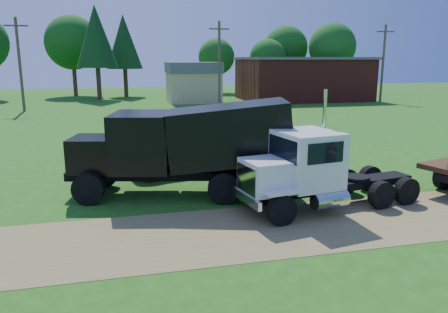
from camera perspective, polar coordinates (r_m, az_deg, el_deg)
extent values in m
plane|color=#1F5713|center=(13.94, 8.49, -9.05)|extent=(140.00, 140.00, 0.00)
cube|color=brown|center=(13.93, 8.49, -9.03)|extent=(120.00, 4.20, 0.01)
cube|color=black|center=(15.93, 13.84, -3.79)|extent=(6.72, 1.92, 0.27)
cylinder|color=black|center=(13.86, 7.54, -6.98)|extent=(1.02, 0.47, 0.98)
cylinder|color=black|center=(13.86, 7.54, -6.98)|extent=(0.39, 0.38, 0.34)
cylinder|color=black|center=(15.44, 3.94, -4.83)|extent=(1.02, 0.47, 0.98)
cylinder|color=black|center=(15.44, 3.94, -4.83)|extent=(0.39, 0.38, 0.34)
cylinder|color=black|center=(16.19, 19.87, -4.74)|extent=(1.02, 0.47, 0.98)
cylinder|color=black|center=(16.19, 19.87, -4.74)|extent=(0.39, 0.38, 0.34)
cylinder|color=black|center=(17.56, 15.66, -3.12)|extent=(1.02, 0.47, 0.98)
cylinder|color=black|center=(17.56, 15.66, -3.12)|extent=(0.39, 0.38, 0.34)
cylinder|color=black|center=(16.98, 22.74, -4.18)|extent=(1.02, 0.47, 0.98)
cylinder|color=black|center=(16.98, 22.74, -4.18)|extent=(0.39, 0.38, 0.34)
cylinder|color=black|center=(18.29, 18.50, -2.68)|extent=(1.02, 0.47, 0.98)
cylinder|color=black|center=(18.29, 18.50, -2.68)|extent=(0.39, 0.38, 0.34)
cube|color=silver|center=(14.40, 5.87, -2.47)|extent=(1.83, 1.75, 1.07)
cube|color=silver|center=(14.06, 3.01, -2.99)|extent=(0.29, 1.33, 0.89)
cube|color=silver|center=(14.22, 2.82, -5.43)|extent=(0.46, 2.04, 0.27)
cube|color=silver|center=(15.02, 10.66, -0.25)|extent=(2.19, 2.41, 1.87)
cube|color=black|center=(14.46, 7.70, 0.98)|extent=(0.33, 1.76, 0.76)
cube|color=black|center=(14.08, 13.15, 0.44)|extent=(1.32, 0.25, 0.67)
cube|color=black|center=(15.83, 8.57, 1.97)|extent=(1.32, 0.25, 0.67)
cube|color=silver|center=(13.68, 7.61, -4.70)|extent=(1.12, 0.57, 0.09)
cube|color=silver|center=(15.27, 3.97, -2.77)|extent=(1.12, 0.57, 0.09)
cylinder|color=silver|center=(14.72, 13.70, -5.52)|extent=(1.32, 0.73, 0.53)
cylinder|color=silver|center=(15.95, 12.78, 1.22)|extent=(0.14, 0.14, 4.09)
cylinder|color=black|center=(16.53, 16.84, -2.64)|extent=(1.12, 1.12, 0.11)
cube|color=black|center=(16.74, -5.87, -2.22)|extent=(8.44, 2.91, 0.32)
cylinder|color=black|center=(16.35, -17.30, -4.07)|extent=(1.21, 0.62, 1.16)
cylinder|color=black|center=(16.35, -17.30, -4.07)|extent=(0.48, 0.47, 0.41)
cylinder|color=black|center=(18.40, -15.40, -2.10)|extent=(1.21, 0.62, 1.16)
cylinder|color=black|center=(18.40, -15.40, -2.10)|extent=(0.48, 0.47, 0.41)
cylinder|color=black|center=(15.69, -0.03, -4.18)|extent=(1.21, 0.62, 1.16)
cylinder|color=black|center=(15.69, -0.03, -4.18)|extent=(0.48, 0.47, 0.41)
cylinder|color=black|center=(17.81, -0.14, -2.11)|extent=(1.21, 0.62, 1.16)
cylinder|color=black|center=(17.81, -0.14, -2.11)|extent=(0.48, 0.47, 0.41)
cylinder|color=black|center=(15.76, 4.96, -4.14)|extent=(1.21, 0.62, 1.16)
cylinder|color=black|center=(15.76, 4.96, -4.14)|extent=(0.48, 0.47, 0.41)
cylinder|color=black|center=(17.88, 4.25, -2.09)|extent=(1.21, 0.62, 1.16)
cylinder|color=black|center=(17.88, 4.25, -2.09)|extent=(0.48, 0.47, 0.41)
cube|color=black|center=(17.09, -16.17, 0.37)|extent=(2.25, 2.17, 1.26)
cube|color=silver|center=(17.38, -19.17, 0.18)|extent=(0.43, 1.56, 1.05)
cube|color=black|center=(16.64, -10.66, 1.99)|extent=(2.62, 2.93, 2.10)
cube|color=black|center=(16.76, -14.21, 3.55)|extent=(0.52, 2.06, 0.84)
cube|color=black|center=(16.36, 0.65, 2.97)|extent=(5.06, 3.49, 2.56)
imported|color=#D04109|center=(20.17, -5.49, -0.10)|extent=(5.28, 3.20, 1.37)
cylinder|color=black|center=(19.61, 26.83, -2.25)|extent=(1.12, 0.62, 1.08)
imported|color=#999999|center=(23.23, 6.50, 1.96)|extent=(0.96, 0.84, 1.68)
cube|color=maroon|center=(56.88, 10.23, 9.84)|extent=(15.00, 10.00, 5.00)
cube|color=#56565B|center=(56.82, 10.33, 12.51)|extent=(15.40, 10.40, 0.30)
cube|color=tan|center=(52.83, -4.00, 9.04)|extent=(6.00, 5.00, 3.60)
cube|color=#56565B|center=(52.73, -4.04, 11.54)|extent=(6.20, 5.40, 1.20)
cylinder|color=#483C29|center=(47.80, -25.11, 10.76)|extent=(0.28, 0.28, 9.00)
cube|color=#483C29|center=(47.89, -25.54, 15.17)|extent=(2.20, 0.14, 0.14)
cylinder|color=#483C29|center=(48.22, -0.61, 11.94)|extent=(0.28, 0.28, 9.00)
cube|color=#483C29|center=(48.32, -0.63, 16.33)|extent=(2.20, 0.14, 0.14)
cylinder|color=#483C29|center=(56.28, 20.04, 11.30)|extent=(0.28, 0.28, 9.00)
cube|color=#483C29|center=(56.36, 20.34, 15.05)|extent=(2.20, 0.14, 0.14)
cylinder|color=#372316|center=(65.47, -18.88, 9.24)|extent=(0.56, 0.56, 3.91)
sphere|color=#114712|center=(65.43, -19.22, 13.87)|extent=(7.37, 7.37, 7.37)
cylinder|color=#372316|center=(62.09, -12.71, 9.41)|extent=(0.56, 0.56, 3.83)
cone|color=black|center=(62.05, -12.96, 14.40)|extent=(4.81, 4.81, 7.11)
cylinder|color=#372316|center=(67.61, -0.99, 9.56)|extent=(0.56, 0.56, 2.90)
sphere|color=#114712|center=(67.51, -1.01, 12.89)|extent=(5.46, 5.46, 5.46)
cylinder|color=#372316|center=(66.49, 5.65, 9.43)|extent=(0.56, 0.56, 2.84)
sphere|color=#114712|center=(66.39, 5.72, 12.75)|extent=(5.36, 5.36, 5.36)
cylinder|color=#372316|center=(68.70, 13.73, 9.58)|extent=(0.56, 0.56, 3.67)
sphere|color=#114712|center=(68.64, 13.96, 13.74)|extent=(6.93, 6.93, 6.93)
cylinder|color=#372316|center=(57.98, -16.03, 9.14)|extent=(0.56, 0.56, 4.07)
cone|color=black|center=(57.95, -16.39, 14.82)|extent=(5.12, 5.12, 7.56)
cylinder|color=#372316|center=(71.43, 7.95, 9.91)|extent=(0.56, 0.56, 3.63)
sphere|color=#114712|center=(71.38, 8.07, 13.86)|extent=(6.85, 6.85, 6.85)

